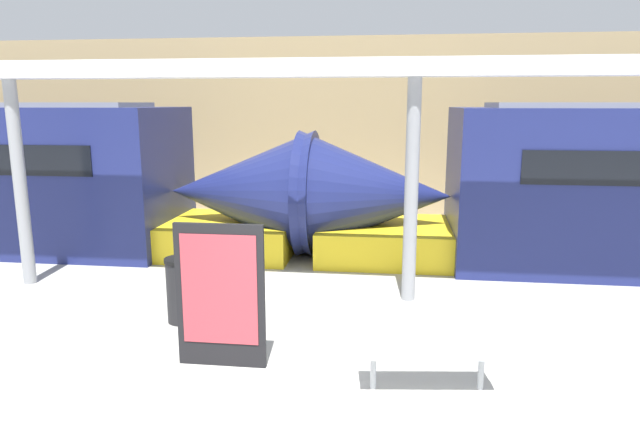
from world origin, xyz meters
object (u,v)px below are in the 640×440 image
Objects in this scene: support_column_near at (411,192)px; support_column_far at (20,185)px; bench_near at (430,348)px; trash_bin at (183,290)px; poster_board at (220,295)px.

support_column_near is 1.00× the size of support_column_far.
support_column_near is at bearing 85.97° from bench_near.
support_column_near is (3.34, 1.41, 1.30)m from trash_bin.
bench_near is 0.44× the size of support_column_far.
bench_near is at bearing -26.02° from trash_bin.
support_column_far is at bearing 148.13° from poster_board.
poster_board is 0.50× the size of support_column_near.
poster_board is 0.50× the size of support_column_far.
poster_board is 3.71m from support_column_near.
support_column_near is at bearing 49.72° from poster_board.
trash_bin is (-3.49, 1.71, -0.05)m from bench_near.
support_column_far is at bearing 148.85° from bench_near.
trash_bin is at bearing -22.38° from support_column_far.
trash_bin reaches higher than bench_near.
bench_near is 3.89m from trash_bin.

